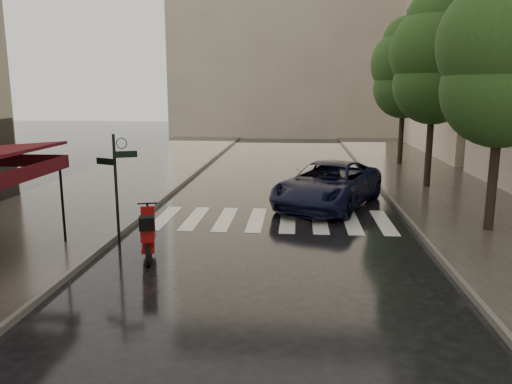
# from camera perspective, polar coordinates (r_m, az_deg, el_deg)

# --- Properties ---
(ground) EXTENTS (120.00, 120.00, 0.00)m
(ground) POSITION_cam_1_polar(r_m,az_deg,el_deg) (11.63, -14.76, -10.31)
(ground) COLOR black
(ground) RESTS_ON ground
(sidewalk_near) EXTENTS (6.00, 60.00, 0.12)m
(sidewalk_near) POSITION_cam_1_polar(r_m,az_deg,el_deg) (24.01, -15.51, 1.02)
(sidewalk_near) COLOR #38332D
(sidewalk_near) RESTS_ON ground
(sidewalk_far) EXTENTS (5.50, 60.00, 0.12)m
(sidewalk_far) POSITION_cam_1_polar(r_m,az_deg,el_deg) (23.46, 20.66, 0.46)
(sidewalk_far) COLOR #38332D
(sidewalk_far) RESTS_ON ground
(curb_near) EXTENTS (0.12, 60.00, 0.16)m
(curb_near) POSITION_cam_1_polar(r_m,az_deg,el_deg) (23.14, -8.40, 0.98)
(curb_near) COLOR #595651
(curb_near) RESTS_ON ground
(curb_far) EXTENTS (0.12, 60.00, 0.16)m
(curb_far) POSITION_cam_1_polar(r_m,az_deg,el_deg) (22.85, 13.90, 0.63)
(curb_far) COLOR #595651
(curb_far) RESTS_ON ground
(crosswalk) EXTENTS (7.85, 3.20, 0.01)m
(crosswalk) POSITION_cam_1_polar(r_m,az_deg,el_deg) (16.72, 1.85, -3.20)
(crosswalk) COLOR silver
(crosswalk) RESTS_ON ground
(signpost) EXTENTS (1.17, 0.29, 3.10)m
(signpost) POSITION_cam_1_polar(r_m,az_deg,el_deg) (14.26, -15.71, 1.32)
(signpost) COLOR black
(signpost) RESTS_ON ground
(haussmann_far) EXTENTS (8.00, 16.00, 18.50)m
(haussmann_far) POSITION_cam_1_polar(r_m,az_deg,el_deg) (38.66, 25.17, 17.88)
(haussmann_far) COLOR tan
(haussmann_far) RESTS_ON ground
(backdrop_building) EXTENTS (22.00, 6.00, 20.00)m
(backdrop_building) POSITION_cam_1_polar(r_m,az_deg,el_deg) (48.51, 3.95, 18.27)
(backdrop_building) COLOR tan
(backdrop_building) RESTS_ON ground
(tree_near) EXTENTS (3.80, 3.80, 7.99)m
(tree_near) POSITION_cam_1_polar(r_m,az_deg,el_deg) (16.28, 26.56, 14.10)
(tree_near) COLOR black
(tree_near) RESTS_ON sidewalk_far
(tree_mid) EXTENTS (3.80, 3.80, 8.34)m
(tree_mid) POSITION_cam_1_polar(r_m,az_deg,el_deg) (22.93, 19.81, 14.20)
(tree_mid) COLOR black
(tree_mid) RESTS_ON sidewalk_far
(tree_far) EXTENTS (3.80, 3.80, 8.16)m
(tree_far) POSITION_cam_1_polar(r_m,az_deg,el_deg) (29.78, 16.65, 13.35)
(tree_far) COLOR black
(tree_far) RESTS_ON sidewalk_far
(scooter) EXTENTS (0.84, 1.93, 1.30)m
(scooter) POSITION_cam_1_polar(r_m,az_deg,el_deg) (13.15, -12.24, -4.85)
(scooter) COLOR black
(scooter) RESTS_ON ground
(parked_car) EXTENTS (4.84, 6.54, 1.65)m
(parked_car) POSITION_cam_1_polar(r_m,az_deg,el_deg) (18.75, 8.29, 0.86)
(parked_car) COLOR black
(parked_car) RESTS_ON ground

